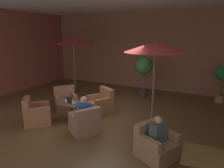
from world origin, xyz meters
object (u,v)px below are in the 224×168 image
Objects in this scene: armchair_front_left_east at (85,123)px; patio_umbrella_tall_red at (156,48)px; potted_tree_left_corner at (144,68)px; armchair_front_right_north at (155,145)px; patio_umbrella_center_beige at (73,41)px; potted_tree_mid_left at (223,77)px; iced_drink_cup at (67,101)px; armchair_front_left_south at (101,104)px; open_laptop at (70,101)px; armchair_front_left_north at (37,114)px; armchair_front_left_west at (66,101)px; cafe_table_front_right at (204,162)px; cafe_table_front_left at (72,105)px; patron_by_window at (84,109)px; patron_blue_shirt at (158,131)px.

armchair_front_left_east is 3.10m from patio_umbrella_tall_red.
armchair_front_right_north is at bearing -68.15° from potted_tree_left_corner.
armchair_front_left_east is 5.06m from patio_umbrella_center_beige.
potted_tree_mid_left is at bearing 13.22° from potted_tree_left_corner.
patio_umbrella_tall_red is at bearing 23.60° from iced_drink_cup.
armchair_front_left_south is 0.40× the size of patio_umbrella_tall_red.
patio_umbrella_center_beige is 7.73× the size of open_laptop.
armchair_front_left_east is 9.22× the size of iced_drink_cup.
armchair_front_left_east is at bearing 6.05° from armchair_front_left_north.
armchair_front_left_west is 1.02× the size of armchair_front_right_north.
cafe_table_front_right is (3.57, -2.30, 0.17)m from armchair_front_left_south.
cafe_table_front_right is at bearing -16.90° from open_laptop.
armchair_front_right_north is (3.91, -0.03, -0.03)m from armchair_front_left_north.
potted_tree_mid_left is at bearing 54.20° from armchair_front_left_east.
cafe_table_front_left is 1.11m from patron_by_window.
armchair_front_right_north is at bearing -14.74° from cafe_table_front_left.
cafe_table_front_right is 1.17m from armchair_front_right_north.
cafe_table_front_right is 1.28× the size of patron_blue_shirt.
potted_tree_mid_left is 14.64× the size of iced_drink_cup.
patio_umbrella_tall_red is 1.63× the size of potted_tree_mid_left.
potted_tree_mid_left reaches higher than cafe_table_front_right.
armchair_front_right_north is 9.55× the size of iced_drink_cup.
armchair_front_left_south is 1.28× the size of cafe_table_front_right.
armchair_front_right_north is 2.90m from patio_umbrella_tall_red.
armchair_front_right_north is (2.53, -1.79, -0.04)m from armchair_front_left_south.
armchair_front_right_north reaches higher than iced_drink_cup.
armchair_front_left_north is 4.41m from patio_umbrella_center_beige.
armchair_front_left_north is 1.04× the size of armchair_front_left_south.
armchair_front_left_south is 2.92m from potted_tree_left_corner.
patio_umbrella_center_beige reaches higher than potted_tree_left_corner.
armchair_front_left_east is at bearing -32.25° from patron_by_window.
armchair_front_left_west is at bearing 144.07° from armchair_front_left_east.
potted_tree_mid_left reaches higher than cafe_table_front_left.
armchair_front_left_west is at bearing 132.53° from iced_drink_cup.
patio_umbrella_tall_red reaches higher than patron_by_window.
cafe_table_front_left is 0.95× the size of cafe_table_front_right.
patron_by_window reaches higher than cafe_table_front_left.
cafe_table_front_right is at bearing -6.21° from armchair_front_left_north.
patio_umbrella_tall_red is at bearing 46.86° from armchair_front_left_east.
patio_umbrella_tall_red is at bearing 109.23° from patron_blue_shirt.
patron_blue_shirt is (3.95, -0.05, 0.35)m from armchair_front_left_north.
armchair_front_left_east is 1.24m from iced_drink_cup.
armchair_front_left_north reaches higher than armchair_front_right_north.
armchair_front_left_north is at bearing -135.86° from cafe_table_front_left.
patio_umbrella_tall_red is 0.97× the size of patio_umbrella_center_beige.
patio_umbrella_tall_red is (-0.61, 1.86, 2.14)m from armchair_front_right_north.
patio_umbrella_tall_red is (1.91, 0.07, 2.10)m from armchair_front_left_south.
armchair_front_right_north is at bearing -0.46° from armchair_front_left_north.
patio_umbrella_tall_red reaches higher than cafe_table_front_left.
armchair_front_right_north is 3.32m from iced_drink_cup.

